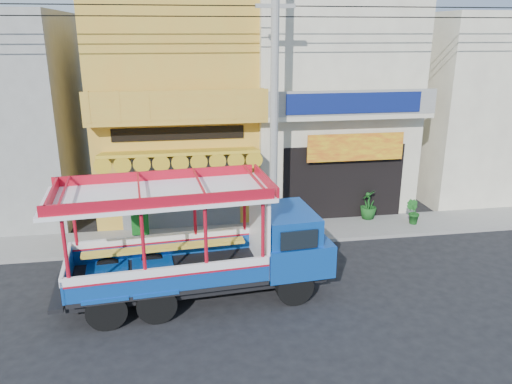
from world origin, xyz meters
TOP-DOWN VIEW (x-y plane):
  - ground at (0.00, 0.00)m, footprint 90.00×90.00m
  - sidewalk at (0.00, 4.00)m, footprint 30.00×2.00m
  - shophouse_left at (-4.00, 7.96)m, footprint 6.00×7.50m
  - shophouse_right at (2.00, 7.96)m, footprint 6.00×6.75m
  - party_pilaster at (-1.00, 4.85)m, footprint 0.35×0.30m
  - filler_building_right at (9.00, 8.00)m, footprint 6.00×6.00m
  - utility_pole at (-0.85, 3.30)m, footprint 28.00×0.26m
  - songthaew_truck at (-3.18, 0.04)m, footprint 7.29×2.89m
  - green_sign at (-5.45, 4.22)m, footprint 0.58×0.27m
  - potted_plant_b at (4.36, 3.93)m, footprint 0.62×0.63m
  - potted_plant_c at (2.95, 4.70)m, footprint 0.86×0.86m

SIDE VIEW (x-z plane):
  - ground at x=0.00m, z-range 0.00..0.00m
  - sidewalk at x=0.00m, z-range 0.00..0.12m
  - green_sign at x=-5.45m, z-range 0.05..0.93m
  - potted_plant_b at x=4.36m, z-range 0.12..1.01m
  - potted_plant_c at x=2.95m, z-range 0.12..1.24m
  - songthaew_truck at x=-3.18m, z-range -0.06..3.26m
  - filler_building_right at x=9.00m, z-range 0.00..7.60m
  - party_pilaster at x=-1.00m, z-range 0.00..8.00m
  - shophouse_right at x=2.00m, z-range -0.01..8.23m
  - shophouse_left at x=-4.00m, z-range -0.01..8.23m
  - utility_pole at x=-0.85m, z-range 0.53..9.53m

